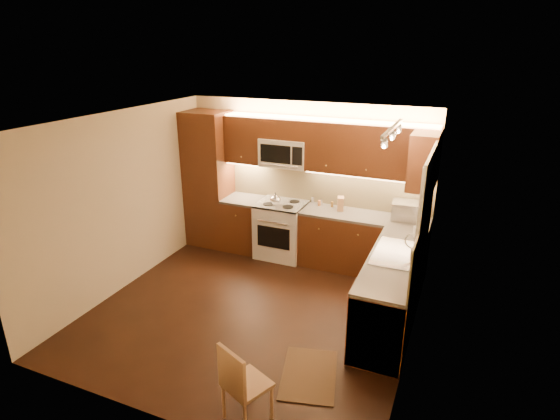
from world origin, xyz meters
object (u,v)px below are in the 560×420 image
at_px(microwave, 285,152).
at_px(kettle, 275,199).
at_px(soap_bottle, 418,229).
at_px(dining_chair, 247,382).
at_px(stove, 281,230).
at_px(knife_block, 340,204).
at_px(sink, 397,248).
at_px(toaster_oven, 407,211).

bearing_deg(microwave, kettle, -104.05).
relative_size(microwave, soap_bottle, 3.52).
relative_size(kettle, dining_chair, 0.25).
bearing_deg(dining_chair, stove, 131.70).
bearing_deg(stove, microwave, 90.00).
height_order(kettle, knife_block, kettle).
height_order(sink, soap_bottle, soap_bottle).
xyz_separation_m(stove, knife_block, (0.94, 0.11, 0.54)).
relative_size(stove, toaster_oven, 2.07).
bearing_deg(knife_block, dining_chair, -104.74).
bearing_deg(toaster_oven, kettle, -178.81).
height_order(kettle, soap_bottle, kettle).
distance_m(microwave, soap_bottle, 2.37).
bearing_deg(sink, toaster_oven, 92.37).
bearing_deg(toaster_oven, sink, -92.59).
distance_m(stove, soap_bottle, 2.29).
distance_m(sink, kettle, 2.30).
height_order(microwave, soap_bottle, microwave).
relative_size(stove, dining_chair, 1.10).
bearing_deg(kettle, soap_bottle, -32.02).
relative_size(microwave, kettle, 3.67).
xyz_separation_m(knife_block, soap_bottle, (1.23, -0.60, 0.00)).
distance_m(toaster_oven, knife_block, 1.01).
xyz_separation_m(microwave, toaster_oven, (1.95, -0.03, -0.69)).
bearing_deg(sink, kettle, 153.74).
xyz_separation_m(sink, kettle, (-2.06, 1.02, 0.05)).
height_order(stove, microwave, microwave).
bearing_deg(microwave, toaster_oven, -0.79).
bearing_deg(soap_bottle, knife_block, 131.57).
relative_size(stove, knife_block, 4.39).
height_order(toaster_oven, dining_chair, toaster_oven).
xyz_separation_m(stove, microwave, (0.00, 0.14, 1.26)).
distance_m(stove, toaster_oven, 2.03).
distance_m(stove, kettle, 0.58).
height_order(sink, kettle, kettle).
bearing_deg(dining_chair, sink, 91.33).
bearing_deg(sink, stove, 150.64).
distance_m(knife_block, dining_chair, 3.52).
height_order(soap_bottle, dining_chair, soap_bottle).
bearing_deg(sink, soap_bottle, 74.74).
bearing_deg(toaster_oven, stove, 178.21).
relative_size(microwave, dining_chair, 0.91).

